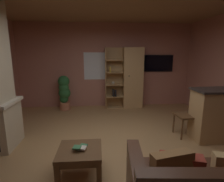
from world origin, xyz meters
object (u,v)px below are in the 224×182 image
Objects in this scene: bookshelf_cabinet at (130,79)px; potted_floor_plant at (64,91)px; table_book_0 at (83,146)px; coffee_table at (80,154)px; table_book_2 at (77,147)px; wall_mounted_tv at (158,63)px; dining_chair at (190,112)px; table_book_1 at (82,148)px.

bookshelf_cabinet is 2.17m from potted_floor_plant.
table_book_0 is 0.10× the size of potted_floor_plant.
potted_floor_plant reaches higher than coffee_table.
wall_mounted_tv reaches higher than table_book_2.
dining_chair is 2.59m from wall_mounted_tv.
wall_mounted_tv is at bearing 88.01° from dining_chair.
wall_mounted_tv is (3.13, 0.29, 0.86)m from potted_floor_plant.
dining_chair is at bearing -34.89° from potted_floor_plant.
table_book_1 is at bearing -111.12° from bookshelf_cabinet.
table_book_1 is 3.40m from potted_floor_plant.
table_book_1 is 2.51m from dining_chair.
table_book_2 is (-0.07, -0.01, 0.02)m from table_book_1.
coffee_table is 0.13m from table_book_1.
bookshelf_cabinet reaches higher than potted_floor_plant.
table_book_2 is at bearing -123.40° from wall_mounted_tv.
potted_floor_plant is 1.11× the size of wall_mounted_tv.
table_book_2 is 3.39m from potted_floor_plant.
potted_floor_plant is (-2.13, -0.08, -0.38)m from bookshelf_cabinet.
table_book_0 is 0.12× the size of dining_chair.
coffee_table is at bearing 52.83° from table_book_2.
table_book_2 is 2.57m from dining_chair.
coffee_table is 0.64× the size of wall_mounted_tv.
bookshelf_cabinet is 3.66m from coffee_table.
table_book_0 is 1.00× the size of table_book_1.
potted_floor_plant is at bearing -174.64° from wall_mounted_tv.
table_book_1 is 0.10× the size of potted_floor_plant.
coffee_table is (-1.34, -3.34, -0.64)m from bookshelf_cabinet.
wall_mounted_tv is at bearing 56.60° from table_book_2.
table_book_1 is (0.04, -0.03, 0.12)m from coffee_table.
bookshelf_cabinet is 18.17× the size of table_book_2.
potted_floor_plant is (-3.05, 2.12, 0.06)m from dining_chair.
bookshelf_cabinet reaches higher than table_book_2.
dining_chair reaches higher than table_book_2.
dining_chair is 0.93× the size of wall_mounted_tv.
table_book_0 is 0.99× the size of table_book_2.
table_book_1 is 4.38m from wall_mounted_tv.
bookshelf_cabinet is 1.13m from wall_mounted_tv.
coffee_table is 2.53m from dining_chair.
potted_floor_plant is at bearing 104.66° from table_book_0.
table_book_1 is at bearing -152.28° from dining_chair.
coffee_table is 4.40m from wall_mounted_tv.
dining_chair is 3.72m from potted_floor_plant.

